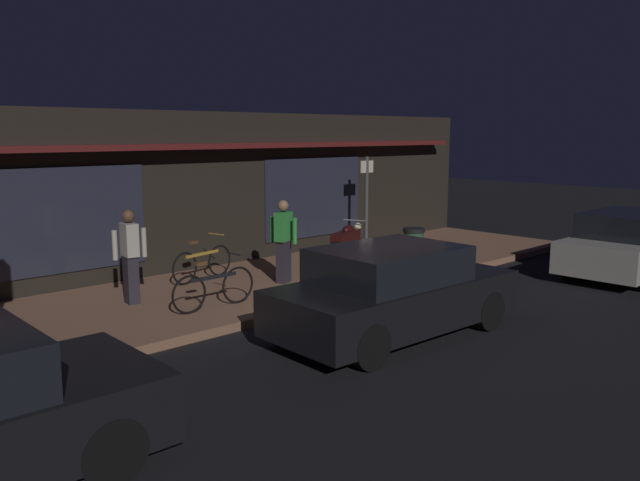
% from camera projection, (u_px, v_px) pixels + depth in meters
% --- Properties ---
extents(ground_plane, '(60.00, 60.00, 0.00)m').
position_uv_depth(ground_plane, '(374.00, 319.00, 11.04)').
color(ground_plane, black).
extents(sidewalk_slab, '(18.00, 4.00, 0.15)m').
position_uv_depth(sidewalk_slab, '(265.00, 285.00, 13.19)').
color(sidewalk_slab, '#8C6047').
rests_on(sidewalk_slab, ground_plane).
extents(storefront_building, '(18.00, 3.30, 3.60)m').
position_uv_depth(storefront_building, '(175.00, 190.00, 15.34)').
color(storefront_building, black).
rests_on(storefront_building, ground_plane).
extents(motorcycle, '(1.63, 0.81, 0.97)m').
position_uv_depth(motorcycle, '(346.00, 242.00, 14.86)').
color(motorcycle, black).
rests_on(motorcycle, sidewalk_slab).
extents(bicycle_parked, '(1.66, 0.42, 0.91)m').
position_uv_depth(bicycle_parked, '(214.00, 288.00, 11.07)').
color(bicycle_parked, black).
rests_on(bicycle_parked, sidewalk_slab).
extents(bicycle_extra, '(1.63, 0.50, 0.91)m').
position_uv_depth(bicycle_extra, '(203.00, 263.00, 13.20)').
color(bicycle_extra, black).
rests_on(bicycle_extra, sidewalk_slab).
extents(person_photographer, '(0.62, 0.41, 1.67)m').
position_uv_depth(person_photographer, '(130.00, 254.00, 11.32)').
color(person_photographer, '#28232D').
rests_on(person_photographer, sidewalk_slab).
extents(person_bystander, '(0.43, 0.60, 1.67)m').
position_uv_depth(person_bystander, '(283.00, 240.00, 12.92)').
color(person_bystander, '#28232D').
rests_on(person_bystander, sidewalk_slab).
extents(sign_post, '(0.44, 0.09, 2.40)m').
position_uv_depth(sign_post, '(367.00, 198.00, 16.26)').
color(sign_post, '#47474C').
rests_on(sign_post, sidewalk_slab).
extents(trash_bin, '(0.48, 0.48, 0.93)m').
position_uv_depth(trash_bin, '(414.00, 249.00, 14.17)').
color(trash_bin, '#2D4C33').
rests_on(trash_bin, sidewalk_slab).
extents(parked_car_far, '(4.16, 1.91, 1.42)m').
position_uv_depth(parked_car_far, '(393.00, 292.00, 9.98)').
color(parked_car_far, black).
rests_on(parked_car_far, ground_plane).
extents(parked_car_across, '(4.13, 1.84, 1.42)m').
position_uv_depth(parked_car_across, '(631.00, 244.00, 14.30)').
color(parked_car_across, black).
rests_on(parked_car_across, ground_plane).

